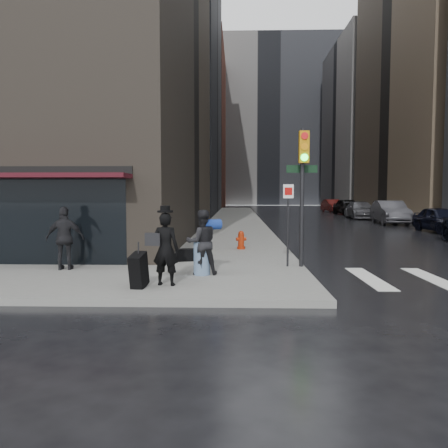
{
  "coord_description": "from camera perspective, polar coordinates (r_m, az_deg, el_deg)",
  "views": [
    {
      "loc": [
        0.11,
        -10.15,
        2.17
      ],
      "look_at": [
        -0.25,
        2.26,
        1.3
      ],
      "focal_mm": 35.0,
      "sensor_mm": 36.0,
      "label": 1
    }
  ],
  "objects": [
    {
      "name": "sidewalk_left",
      "position": [
        37.21,
        1.51,
        0.77
      ],
      "size": [
        4.0,
        50.0,
        0.15
      ],
      "primitive_type": "cube",
      "color": "slate",
      "rests_on": "ground"
    },
    {
      "name": "bldg_left_far",
      "position": [
        74.13,
        -8.73,
        12.36
      ],
      "size": [
        22.0,
        20.0,
        26.0
      ],
      "primitive_type": "cube",
      "color": "#55241D",
      "rests_on": "ground"
    },
    {
      "name": "man_overcoat",
      "position": [
        9.63,
        -8.35,
        -3.64
      ],
      "size": [
        1.02,
        0.86,
        1.78
      ],
      "rotation": [
        0.0,
        0.0,
        3.0
      ],
      "color": "black",
      "rests_on": "ground"
    },
    {
      "name": "parked_car_3",
      "position": [
        39.49,
        17.42,
        1.74
      ],
      "size": [
        2.26,
        5.16,
        1.48
      ],
      "primitive_type": "imported",
      "rotation": [
        0.0,
        0.0,
        -0.04
      ],
      "color": "#4A4B4F",
      "rests_on": "ground"
    },
    {
      "name": "man_greycoat",
      "position": [
        12.28,
        -20.05,
        -1.76
      ],
      "size": [
        1.02,
        0.51,
        1.68
      ],
      "rotation": [
        0.0,
        0.0,
        3.25
      ],
      "color": "black",
      "rests_on": "ground"
    },
    {
      "name": "parked_car_1",
      "position": [
        27.2,
        26.47,
        0.53
      ],
      "size": [
        1.91,
        4.32,
        1.44
      ],
      "primitive_type": "imported",
      "rotation": [
        0.0,
        0.0,
        0.05
      ],
      "color": "black",
      "rests_on": "ground"
    },
    {
      "name": "man_jeans",
      "position": [
        10.85,
        -2.97,
        -2.39
      ],
      "size": [
        1.18,
        0.81,
        1.62
      ],
      "rotation": [
        0.0,
        0.0,
        3.43
      ],
      "color": "black",
      "rests_on": "ground"
    },
    {
      "name": "parked_car_2",
      "position": [
        33.19,
        20.88,
        1.43
      ],
      "size": [
        2.17,
        5.18,
        1.66
      ],
      "primitive_type": "imported",
      "rotation": [
        0.0,
        0.0,
        -0.08
      ],
      "color": "#3F3E43",
      "rests_on": "ground"
    },
    {
      "name": "bldg_distant",
      "position": [
        89.42,
        5.58,
        12.88
      ],
      "size": [
        40.0,
        12.0,
        32.0
      ],
      "primitive_type": "cube",
      "color": "slate",
      "rests_on": "ground"
    },
    {
      "name": "sidewalk_right",
      "position": [
        39.55,
        21.47,
        0.69
      ],
      "size": [
        3.0,
        50.0,
        0.15
      ],
      "primitive_type": "cube",
      "color": "slate",
      "rests_on": "ground"
    },
    {
      "name": "ground",
      "position": [
        10.38,
        1.05,
        -8.06
      ],
      "size": [
        140.0,
        140.0,
        0.0
      ],
      "primitive_type": "plane",
      "color": "black",
      "rests_on": "ground"
    },
    {
      "name": "traffic_light",
      "position": [
        12.1,
        10.09,
        5.93
      ],
      "size": [
        0.95,
        0.43,
        3.78
      ],
      "rotation": [
        0.0,
        0.0,
        0.02
      ],
      "color": "black",
      "rests_on": "ground"
    },
    {
      "name": "bldg_right_far",
      "position": [
        73.63,
        22.75,
        11.76
      ],
      "size": [
        22.0,
        20.0,
        25.0
      ],
      "primitive_type": "cube",
      "color": "slate",
      "rests_on": "ground"
    },
    {
      "name": "parked_car_5",
      "position": [
        52.54,
        14.0,
        2.33
      ],
      "size": [
        2.02,
        4.66,
        1.49
      ],
      "primitive_type": "imported",
      "rotation": [
        0.0,
        0.0,
        0.1
      ],
      "color": "#3C0D0C",
      "rests_on": "ground"
    },
    {
      "name": "bldg_left_mid",
      "position": [
        52.06,
        -13.86,
        20.44
      ],
      "size": [
        22.0,
        24.0,
        34.0
      ],
      "primitive_type": "cube",
      "color": "slate",
      "rests_on": "ground"
    },
    {
      "name": "fire_hydrant",
      "position": [
        15.89,
        2.25,
        -2.22
      ],
      "size": [
        0.39,
        0.29,
        0.67
      ],
      "rotation": [
        0.0,
        0.0,
        0.28
      ],
      "color": "#972309",
      "rests_on": "ground"
    },
    {
      "name": "parked_car_4",
      "position": [
        46.07,
        15.84,
        2.18
      ],
      "size": [
        2.3,
        5.0,
        1.66
      ],
      "primitive_type": "imported",
      "rotation": [
        0.0,
        0.0,
        0.07
      ],
      "color": "black",
      "rests_on": "ground"
    }
  ]
}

